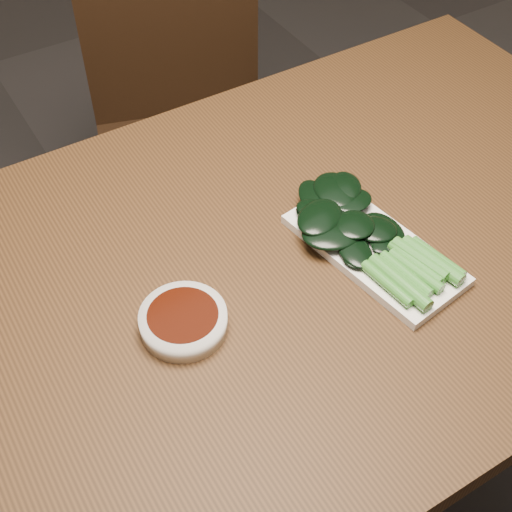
# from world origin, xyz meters

# --- Properties ---
(ground) EXTENTS (6.00, 6.00, 0.00)m
(ground) POSITION_xyz_m (0.00, 0.00, 0.00)
(ground) COLOR #292727
(ground) RESTS_ON ground
(table) EXTENTS (1.40, 0.80, 0.75)m
(table) POSITION_xyz_m (0.00, 0.00, 0.68)
(table) COLOR #3F2612
(table) RESTS_ON ground
(chair_far) EXTENTS (0.51, 0.51, 0.89)m
(chair_far) POSITION_xyz_m (0.19, 0.67, 0.49)
(chair_far) COLOR black
(chair_far) RESTS_ON ground
(sauce_bowl) EXTENTS (0.12, 0.12, 0.03)m
(sauce_bowl) POSITION_xyz_m (-0.15, -0.04, 0.77)
(sauce_bowl) COLOR white
(sauce_bowl) RESTS_ON table
(serving_plate) EXTENTS (0.16, 0.28, 0.01)m
(serving_plate) POSITION_xyz_m (0.14, -0.06, 0.76)
(serving_plate) COLOR white
(serving_plate) RESTS_ON table
(gai_lan) EXTENTS (0.17, 0.30, 0.03)m
(gai_lan) POSITION_xyz_m (0.14, -0.04, 0.78)
(gai_lan) COLOR #3D862E
(gai_lan) RESTS_ON serving_plate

